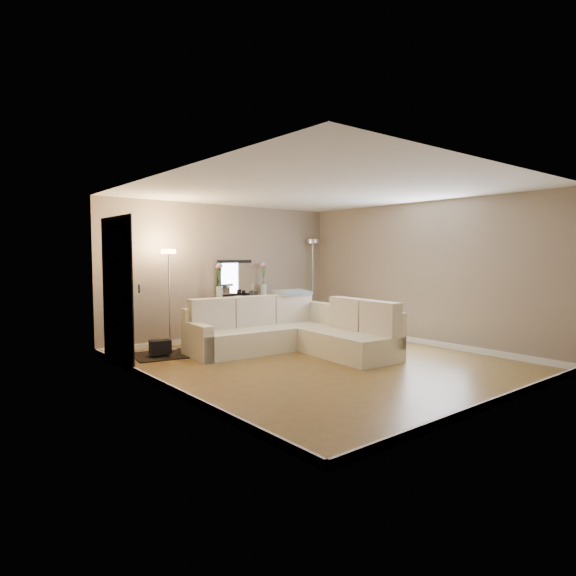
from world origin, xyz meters
TOP-DOWN VIEW (x-y plane):
  - floor at (0.00, 0.00)m, footprint 5.00×5.50m
  - ceiling at (0.00, 0.00)m, footprint 5.00×5.50m
  - wall_back at (0.00, 2.76)m, footprint 5.00×0.02m
  - wall_front at (0.00, -2.76)m, footprint 5.00×0.02m
  - wall_left at (-2.51, 0.00)m, footprint 0.02×5.50m
  - wall_right at (2.51, 0.00)m, footprint 0.02×5.50m
  - baseboard_back at (0.00, 2.73)m, footprint 5.00×0.03m
  - baseboard_front at (0.00, -2.73)m, footprint 5.00×0.03m
  - baseboard_left at (-2.48, 0.00)m, footprint 0.03×5.50m
  - baseboard_right at (2.48, 0.00)m, footprint 0.03×5.50m
  - doorway at (-2.48, 1.70)m, footprint 0.02×1.20m
  - switch_plate at (-2.48, 0.85)m, footprint 0.02×0.08m
  - sectional_sofa at (0.20, 0.94)m, footprint 2.68×2.72m
  - throw_blanket at (0.72, 1.54)m, footprint 0.68×0.41m
  - console_table at (0.20, 2.56)m, footprint 1.34×0.47m
  - leaning_mirror at (0.27, 2.73)m, footprint 0.93×0.12m
  - table_decor at (0.28, 2.53)m, footprint 0.56×0.14m
  - flower_vase_left at (-0.27, 2.52)m, footprint 0.15×0.13m
  - flower_vase_right at (0.83, 2.62)m, footprint 0.15×0.13m
  - floor_lamp_lit at (-1.38, 2.30)m, footprint 0.29×0.29m
  - floor_lamp_unlit at (2.14, 2.57)m, footprint 0.31×0.31m
  - charcoal_rug at (-1.54, 2.00)m, footprint 1.27×1.05m
  - black_bag at (-1.73, 1.93)m, footprint 0.36×0.28m

SIDE VIEW (x-z plane):
  - floor at x=0.00m, z-range -0.01..0.00m
  - charcoal_rug at x=-1.54m, z-range 0.00..0.02m
  - baseboard_back at x=0.00m, z-range 0.00..0.10m
  - baseboard_front at x=0.00m, z-range 0.00..0.10m
  - baseboard_left at x=-2.48m, z-range 0.00..0.10m
  - baseboard_right at x=2.48m, z-range 0.00..0.10m
  - black_bag at x=-1.73m, z-range 0.07..0.27m
  - sectional_sofa at x=0.20m, z-range -0.12..0.80m
  - console_table at x=0.20m, z-range 0.05..0.86m
  - table_decor at x=0.28m, z-range 0.77..0.90m
  - throw_blanket at x=0.72m, z-range 0.91..1.00m
  - flower_vase_left at x=-0.27m, z-range 0.75..1.44m
  - flower_vase_right at x=0.83m, z-range 0.75..1.44m
  - doorway at x=-2.48m, z-range 0.00..2.20m
  - leaning_mirror at x=0.27m, z-range 0.81..1.54m
  - switch_plate at x=-2.48m, z-range 1.14..1.26m
  - floor_lamp_lit at x=-1.38m, z-range 0.36..2.09m
  - wall_back at x=0.00m, z-range 0.00..2.60m
  - wall_front at x=0.00m, z-range 0.00..2.60m
  - wall_left at x=-2.51m, z-range 0.00..2.60m
  - wall_right at x=2.51m, z-range 0.00..2.60m
  - floor_lamp_unlit at x=2.14m, z-range 0.41..2.38m
  - ceiling at x=0.00m, z-range 2.60..2.61m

